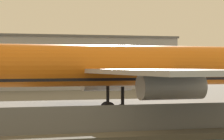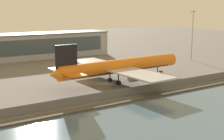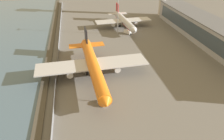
# 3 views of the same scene
# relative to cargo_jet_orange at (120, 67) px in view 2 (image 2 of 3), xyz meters

# --- Properties ---
(ground_plane) EXTENTS (500.00, 500.00, 0.00)m
(ground_plane) POSITION_rel_cargo_jet_orange_xyz_m (-5.40, 0.76, -5.51)
(ground_plane) COLOR #66635E
(shoreline_seawall) EXTENTS (320.00, 3.00, 0.50)m
(shoreline_seawall) POSITION_rel_cargo_jet_orange_xyz_m (-5.40, -19.74, -5.26)
(shoreline_seawall) COLOR #474238
(shoreline_seawall) RESTS_ON ground
(perimeter_fence) EXTENTS (280.00, 0.10, 2.38)m
(perimeter_fence) POSITION_rel_cargo_jet_orange_xyz_m (-5.40, -15.24, -4.32)
(perimeter_fence) COLOR slate
(perimeter_fence) RESTS_ON ground
(cargo_jet_orange) EXTENTS (53.77, 46.57, 14.45)m
(cargo_jet_orange) POSITION_rel_cargo_jet_orange_xyz_m (0.00, 0.00, 0.00)
(cargo_jet_orange) COLOR orange
(cargo_jet_orange) RESTS_ON ground
(baggage_tug) EXTENTS (3.57, 3.03, 1.80)m
(baggage_tug) POSITION_rel_cargo_jet_orange_xyz_m (19.22, 0.89, -4.71)
(baggage_tug) COLOR white
(baggage_tug) RESTS_ON ground
(terminal_building) EXTENTS (112.84, 16.61, 12.71)m
(terminal_building) POSITION_rel_cargo_jet_orange_xyz_m (-23.86, 67.89, 0.86)
(terminal_building) COLOR #9EA3AD
(terminal_building) RESTS_ON ground
(apron_light_mast_apron_west) EXTENTS (3.20, 0.40, 23.95)m
(apron_light_mast_apron_west) POSITION_rel_cargo_jet_orange_xyz_m (56.41, 20.41, 7.77)
(apron_light_mast_apron_west) COLOR #93969B
(apron_light_mast_apron_west) RESTS_ON ground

